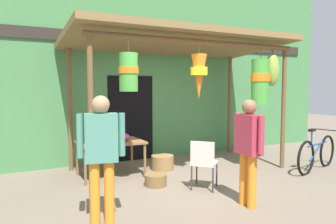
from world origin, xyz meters
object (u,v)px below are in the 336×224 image
(parked_bicycle, at_px, (317,154))
(wicker_basket_by_table, at_px, (156,180))
(vendor_in_orange, at_px, (249,144))
(flower_heap_on_table, at_px, (110,137))
(display_table, at_px, (111,145))
(wicker_basket_spare, at_px, (163,162))
(folding_chair, at_px, (204,160))
(customer_foreground, at_px, (101,149))

(parked_bicycle, bearing_deg, wicker_basket_by_table, 170.84)
(parked_bicycle, relative_size, vendor_in_orange, 1.09)
(vendor_in_orange, bearing_deg, flower_heap_on_table, 119.56)
(vendor_in_orange, bearing_deg, parked_bicycle, 19.35)
(display_table, bearing_deg, wicker_basket_spare, 1.12)
(flower_heap_on_table, relative_size, folding_chair, 0.95)
(wicker_basket_by_table, relative_size, wicker_basket_spare, 0.82)
(customer_foreground, bearing_deg, wicker_basket_by_table, 42.10)
(flower_heap_on_table, distance_m, customer_foreground, 2.15)
(display_table, height_order, customer_foreground, customer_foreground)
(display_table, bearing_deg, parked_bicycle, -20.31)
(display_table, distance_m, wicker_basket_by_table, 1.19)
(flower_heap_on_table, xyz_separation_m, wicker_basket_by_table, (0.55, -0.88, -0.68))
(folding_chair, relative_size, customer_foreground, 0.51)
(display_table, bearing_deg, customer_foreground, -109.30)
(wicker_basket_by_table, bearing_deg, vendor_in_orange, -62.07)
(flower_heap_on_table, relative_size, parked_bicycle, 0.47)
(flower_heap_on_table, distance_m, folding_chair, 1.89)
(wicker_basket_by_table, distance_m, customer_foreground, 1.91)
(flower_heap_on_table, relative_size, wicker_basket_by_table, 2.05)
(parked_bicycle, height_order, customer_foreground, customer_foreground)
(display_table, height_order, folding_chair, folding_chair)
(vendor_in_orange, relative_size, customer_foreground, 0.96)
(parked_bicycle, distance_m, customer_foreground, 4.79)
(folding_chair, bearing_deg, customer_foreground, -163.20)
(display_table, xyz_separation_m, vendor_in_orange, (1.33, -2.41, 0.29))
(flower_heap_on_table, xyz_separation_m, vendor_in_orange, (1.35, -2.37, 0.13))
(wicker_basket_spare, relative_size, customer_foreground, 0.29)
(flower_heap_on_table, xyz_separation_m, customer_foreground, (-0.71, -2.02, 0.18))
(parked_bicycle, bearing_deg, display_table, 159.69)
(display_table, relative_size, customer_foreground, 0.76)
(folding_chair, height_order, wicker_basket_spare, folding_chair)
(flower_heap_on_table, relative_size, customer_foreground, 0.49)
(vendor_in_orange, bearing_deg, customer_foreground, 170.24)
(display_table, distance_m, vendor_in_orange, 2.77)
(folding_chair, bearing_deg, wicker_basket_by_table, 137.95)
(vendor_in_orange, bearing_deg, wicker_basket_by_table, 117.93)
(flower_heap_on_table, xyz_separation_m, folding_chair, (1.18, -1.45, -0.28))
(folding_chair, xyz_separation_m, wicker_basket_by_table, (-0.63, 0.57, -0.40))
(customer_foreground, bearing_deg, folding_chair, 16.80)
(folding_chair, height_order, customer_foreground, customer_foreground)
(vendor_in_orange, height_order, customer_foreground, customer_foreground)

